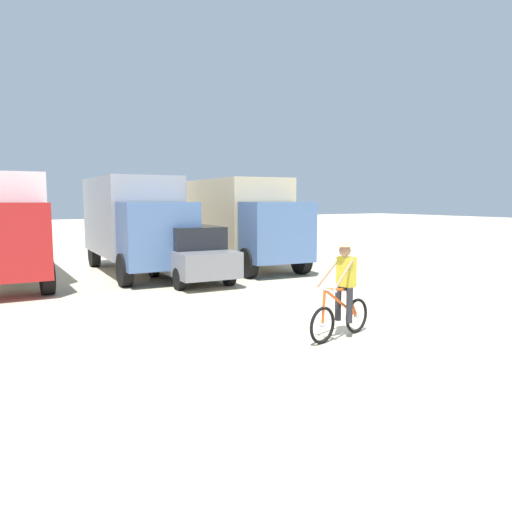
# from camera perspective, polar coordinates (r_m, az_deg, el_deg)

# --- Properties ---
(ground_plane) EXTENTS (120.00, 120.00, 0.00)m
(ground_plane) POSITION_cam_1_polar(r_m,az_deg,el_deg) (10.33, 11.04, -7.98)
(ground_plane) COLOR beige
(box_truck_grey_hauler) EXTENTS (2.63, 6.84, 3.35)m
(box_truck_grey_hauler) POSITION_cam_1_polar(r_m,az_deg,el_deg) (17.76, -13.98, 4.13)
(box_truck_grey_hauler) COLOR #9E9EA3
(box_truck_grey_hauler) RESTS_ON ground
(box_truck_tan_camper) EXTENTS (2.89, 6.91, 3.35)m
(box_truck_tan_camper) POSITION_cam_1_polar(r_m,az_deg,el_deg) (18.88, -1.60, 4.46)
(box_truck_tan_camper) COLOR #CCB78E
(box_truck_tan_camper) RESTS_ON ground
(sedan_parked) EXTENTS (1.94, 4.27, 1.76)m
(sedan_parked) POSITION_cam_1_polar(r_m,az_deg,el_deg) (15.52, -7.75, 0.27)
(sedan_parked) COLOR slate
(sedan_parked) RESTS_ON ground
(cyclist_orange_shirt) EXTENTS (1.70, 0.59, 1.82)m
(cyclist_orange_shirt) POSITION_cam_1_polar(r_m,az_deg,el_deg) (9.26, 10.06, -4.29)
(cyclist_orange_shirt) COLOR black
(cyclist_orange_shirt) RESTS_ON ground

